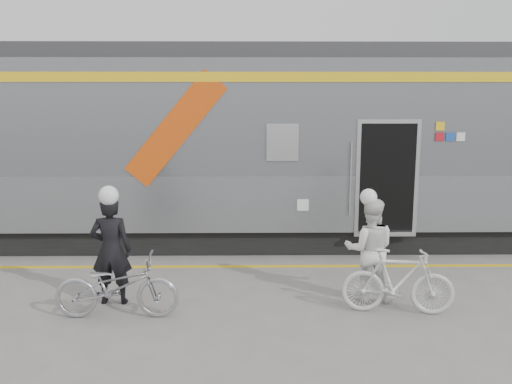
{
  "coord_description": "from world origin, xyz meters",
  "views": [
    {
      "loc": [
        -0.23,
        -7.44,
        3.13
      ],
      "look_at": [
        -0.12,
        1.6,
        1.5
      ],
      "focal_mm": 38.0,
      "sensor_mm": 36.0,
      "label": 1
    }
  ],
  "objects_px": {
    "bicycle_left": "(117,286)",
    "bicycle_right": "(398,281)",
    "woman": "(370,250)",
    "man": "(111,250)"
  },
  "relations": [
    {
      "from": "woman",
      "to": "bicycle_right",
      "type": "height_order",
      "value": "woman"
    },
    {
      "from": "bicycle_left",
      "to": "man",
      "type": "bearing_deg",
      "value": 19.58
    },
    {
      "from": "bicycle_left",
      "to": "bicycle_right",
      "type": "distance_m",
      "value": 4.02
    },
    {
      "from": "man",
      "to": "bicycle_right",
      "type": "xyz_separation_m",
      "value": [
        4.22,
        -0.45,
        -0.35
      ]
    },
    {
      "from": "man",
      "to": "woman",
      "type": "distance_m",
      "value": 3.92
    },
    {
      "from": "man",
      "to": "bicycle_left",
      "type": "height_order",
      "value": "man"
    },
    {
      "from": "bicycle_right",
      "to": "woman",
      "type": "bearing_deg",
      "value": 36.46
    },
    {
      "from": "bicycle_left",
      "to": "bicycle_right",
      "type": "height_order",
      "value": "bicycle_right"
    },
    {
      "from": "bicycle_left",
      "to": "bicycle_right",
      "type": "bearing_deg",
      "value": -89.03
    },
    {
      "from": "man",
      "to": "woman",
      "type": "bearing_deg",
      "value": -179.0
    }
  ]
}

